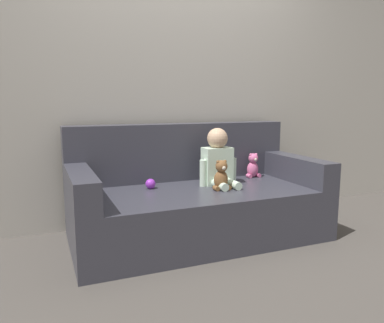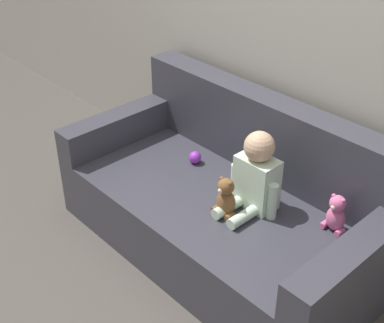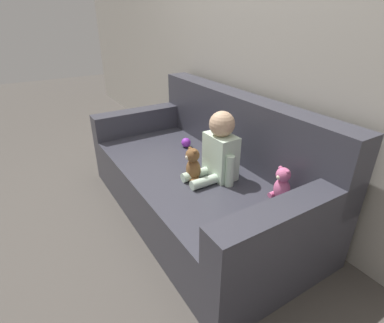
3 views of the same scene
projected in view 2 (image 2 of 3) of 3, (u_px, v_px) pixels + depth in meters
name	position (u px, v px, depth m)	size (l,w,h in m)	color
ground_plane	(218.00, 247.00, 3.23)	(12.00, 12.00, 0.00)	#4C4742
wall_back	(298.00, 15.00, 2.86)	(8.00, 0.05, 2.60)	#ADA89E
couch	(228.00, 204.00, 3.11)	(1.90, 0.95, 0.87)	#383842
person_baby	(255.00, 177.00, 2.83)	(0.32, 0.34, 0.45)	silver
teddy_bear_brown	(226.00, 198.00, 2.81)	(0.13, 0.10, 0.23)	brown
plush_toy_side	(336.00, 214.00, 2.71)	(0.12, 0.10, 0.21)	#DB6699
toy_ball	(195.00, 157.00, 3.28)	(0.08, 0.08, 0.08)	purple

